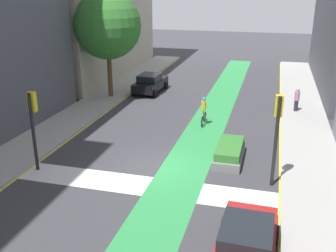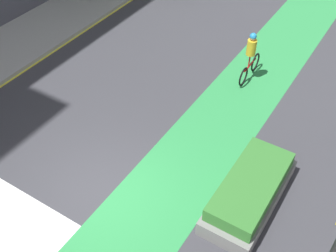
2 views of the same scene
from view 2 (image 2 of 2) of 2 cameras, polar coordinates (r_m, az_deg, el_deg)
name	(u,v)px [view 2 (image 2 of 2)]	position (r m, az deg, el deg)	size (l,w,h in m)	color
ground_plane	(103,193)	(11.45, -8.88, -9.02)	(120.00, 120.00, 0.00)	#38383D
bike_lane_paint	(146,216)	(10.89, -3.02, -12.17)	(2.40, 60.00, 0.01)	#2D8C47
crosswalk_band	(50,250)	(10.73, -15.79, -15.91)	(12.00, 1.80, 0.01)	silver
cyclist_in_lane	(251,55)	(14.81, 11.22, 9.43)	(0.32, 1.73, 1.86)	black
median_planter	(250,191)	(11.04, 11.09, -8.74)	(1.36, 3.22, 0.85)	slate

